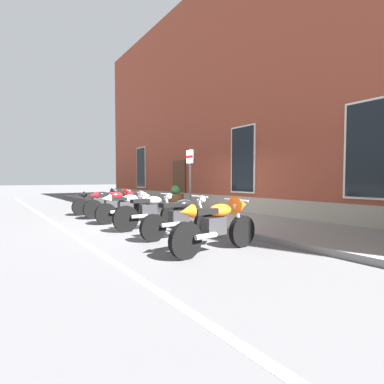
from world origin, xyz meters
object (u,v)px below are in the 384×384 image
object	(u,v)px
motorcycle_red_sport	(115,202)
motorcycle_grey_naked	(150,211)
motorcycle_orange_sport	(219,222)
parking_sign	(190,173)
motorcycle_black_naked	(182,217)
barrel_planter	(176,200)
motorcycle_white_sport	(129,205)
motorcycle_black_sport	(102,200)

from	to	relation	value
motorcycle_red_sport	motorcycle_grey_naked	world-z (taller)	motorcycle_red_sport
motorcycle_grey_naked	motorcycle_orange_sport	bearing A→B (deg)	-1.81
parking_sign	motorcycle_black_naked	bearing A→B (deg)	-39.44
motorcycle_orange_sport	barrel_planter	bearing A→B (deg)	154.75
motorcycle_grey_naked	motorcycle_white_sport	bearing A→B (deg)	178.44
motorcycle_black_naked	barrel_planter	size ratio (longest dim) A/B	2.09
motorcycle_black_naked	parking_sign	distance (m)	3.11
motorcycle_red_sport	motorcycle_orange_sport	world-z (taller)	motorcycle_red_sport
motorcycle_black_sport	motorcycle_red_sport	bearing A→B (deg)	2.03
motorcycle_orange_sport	barrel_planter	xyz separation A→B (m)	(-5.69, 2.68, -0.02)
motorcycle_white_sport	parking_sign	size ratio (longest dim) A/B	0.90
parking_sign	motorcycle_white_sport	bearing A→B (deg)	-109.53
motorcycle_white_sport	motorcycle_black_naked	size ratio (longest dim) A/B	0.97
motorcycle_white_sport	barrel_planter	world-z (taller)	barrel_planter
motorcycle_grey_naked	motorcycle_orange_sport	world-z (taller)	motorcycle_orange_sport
motorcycle_grey_naked	barrel_planter	distance (m)	3.80
barrel_planter	motorcycle_grey_naked	bearing A→B (deg)	-43.01
motorcycle_orange_sport	motorcycle_white_sport	bearing A→B (deg)	178.28
parking_sign	barrel_planter	distance (m)	2.31
motorcycle_black_naked	barrel_planter	xyz separation A→B (m)	(-4.19, 2.52, 0.06)
motorcycle_black_sport	parking_sign	bearing A→B (deg)	28.95
motorcycle_orange_sport	motorcycle_black_sport	bearing A→B (deg)	178.82
motorcycle_black_naked	parking_sign	bearing A→B (deg)	140.56
barrel_planter	motorcycle_black_naked	bearing A→B (deg)	-31.03
motorcycle_orange_sport	parking_sign	distance (m)	4.37
motorcycle_red_sport	motorcycle_white_sport	distance (m)	1.41
motorcycle_white_sport	motorcycle_grey_naked	xyz separation A→B (m)	(1.50, -0.04, -0.06)
motorcycle_grey_naked	motorcycle_red_sport	bearing A→B (deg)	178.03
motorcycle_red_sport	barrel_planter	xyz separation A→B (m)	(0.13, 2.49, -0.03)
motorcycle_orange_sport	parking_sign	size ratio (longest dim) A/B	0.92
parking_sign	barrel_planter	size ratio (longest dim) A/B	2.28
motorcycle_black_naked	motorcycle_orange_sport	xyz separation A→B (m)	(1.50, -0.16, 0.08)
motorcycle_red_sport	motorcycle_orange_sport	bearing A→B (deg)	-1.89
motorcycle_white_sport	motorcycle_grey_naked	distance (m)	1.50
motorcycle_grey_naked	barrel_planter	world-z (taller)	barrel_planter
motorcycle_orange_sport	motorcycle_red_sport	bearing A→B (deg)	178.11
motorcycle_red_sport	parking_sign	bearing A→B (deg)	41.22
motorcycle_orange_sport	motorcycle_grey_naked	bearing A→B (deg)	178.19
motorcycle_black_sport	motorcycle_black_naked	world-z (taller)	motorcycle_black_sport
motorcycle_white_sport	barrel_planter	xyz separation A→B (m)	(-1.28, 2.55, -0.01)
motorcycle_white_sport	motorcycle_black_naked	bearing A→B (deg)	0.53
motorcycle_black_sport	motorcycle_red_sport	world-z (taller)	motorcycle_red_sport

